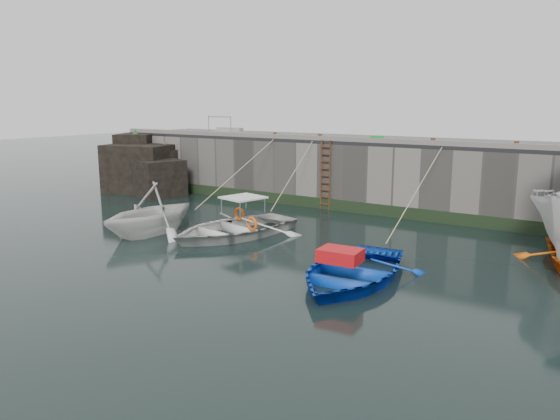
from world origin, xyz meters
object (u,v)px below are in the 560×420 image
Objects in this scene: boat_near_blue at (233,235)px; bollard_c at (374,139)px; fish_crate at (377,139)px; bollard_d at (433,141)px; bollard_a at (275,135)px; boat_near_white at (151,233)px; boat_near_navy at (351,280)px; bollard_b at (320,137)px; bollard_e at (516,145)px; ladder at (325,175)px.

boat_near_blue is 18.94× the size of bollard_c.
fish_crate reaches higher than bollard_d.
bollard_c and bollard_d have the same top height.
boat_near_white is at bearing -91.86° from bollard_a.
boat_near_navy is 17.98× the size of bollard_b.
fish_crate reaches higher than bollard_e.
boat_near_navy is at bearing -69.62° from bollard_c.
bollard_c and bollard_e have the same top height.
bollard_b is 1.00× the size of bollard_c.
fish_crate is at bearing 105.42° from boat_near_navy.
boat_near_navy is at bearing -85.42° from bollard_d.
fish_crate is (-3.19, 8.97, 3.31)m from boat_near_navy.
bollard_d is at bearing 0.00° from bollard_b.
fish_crate is at bearing 0.54° from bollard_a.
ladder is 0.60× the size of boat_near_blue.
boat_near_white reaches higher than boat_near_navy.
bollard_a is (-8.51, 8.92, 3.30)m from boat_near_navy.
boat_near_white is 0.80× the size of boat_near_blue.
boat_near_white reaches higher than boat_near_blue.
boat_near_blue is 18.94× the size of bollard_d.
bollard_b and bollard_c have the same top height.
boat_near_blue is 9.08m from bollard_d.
bollard_e is (8.44, 6.64, 3.30)m from boat_near_blue.
bollard_b is at bearing 180.00° from bollard_e.
boat_near_white is (-3.26, -7.76, -1.59)m from ladder.
bollard_d is at bearing 90.40° from boat_near_navy.
bollard_a is at bearing 180.00° from bollard_c.
bollard_a is (-5.32, -0.05, -0.01)m from fish_crate.
bollard_c is at bearing 180.00° from bollard_d.
boat_near_white is 15.20× the size of bollard_d.
fish_crate is 1.92× the size of bollard_c.
bollard_b is (-6.01, 8.92, 3.30)m from boat_near_navy.
boat_near_white is at bearing -144.29° from bollard_e.
ladder is 8.57m from boat_near_white.
bollard_c reaches higher than boat_near_blue.
ladder is 11.43× the size of bollard_b.
bollard_a is 1.00× the size of bollard_d.
boat_near_blue is 1.05× the size of boat_near_navy.
bollard_e is (5.68, -0.05, -0.01)m from fish_crate.
boat_near_white is at bearing -112.80° from ladder.
boat_near_navy is 12.76m from bollard_a.
boat_near_blue is 7.41m from bollard_b.
bollard_a reaches higher than boat_near_navy.
bollard_a is 2.50m from bollard_b.
boat_near_navy is at bearing -57.28° from ladder.
bollard_e reaches higher than ladder.
bollard_d is (4.80, 0.34, 1.71)m from ladder.
bollard_b is (-0.06, 6.64, 3.30)m from boat_near_blue.
boat_near_navy is 10.08m from fish_crate.
bollard_d reaches higher than boat_near_white.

